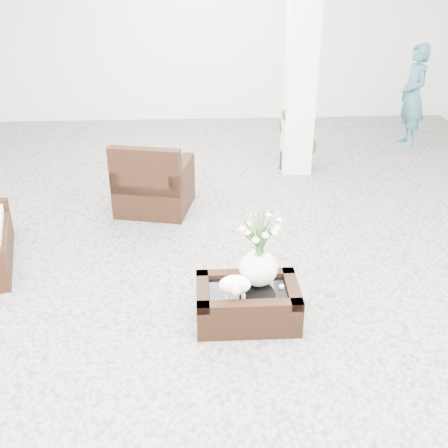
{
  "coord_description": "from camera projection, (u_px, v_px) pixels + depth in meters",
  "views": [
    {
      "loc": [
        -0.25,
        -4.82,
        3.05
      ],
      "look_at": [
        0.0,
        -0.1,
        0.62
      ],
      "focal_mm": 44.67,
      "sensor_mm": 36.0,
      "label": 1
    }
  ],
  "objects": [
    {
      "name": "ground",
      "position": [
        223.0,
        273.0,
        5.69
      ],
      "size": [
        11.0,
        11.0,
        0.0
      ],
      "primitive_type": "plane",
      "color": "gray",
      "rests_on": "ground"
    },
    {
      "name": "column",
      "position": [
        302.0,
        48.0,
        7.43
      ],
      "size": [
        0.4,
        0.4,
        3.5
      ],
      "primitive_type": "cube",
      "color": "white",
      "rests_on": "ground"
    },
    {
      "name": "coffee_table",
      "position": [
        247.0,
        305.0,
        4.94
      ],
      "size": [
        0.9,
        0.6,
        0.31
      ],
      "primitive_type": "cube",
      "color": "black",
      "rests_on": "ground"
    },
    {
      "name": "sheep_figurine",
      "position": [
        235.0,
        287.0,
        4.72
      ],
      "size": [
        0.28,
        0.23,
        0.21
      ],
      "primitive_type": "ellipsoid",
      "color": "white",
      "rests_on": "coffee_table"
    },
    {
      "name": "planter_narcissus",
      "position": [
        259.0,
        244.0,
        4.78
      ],
      "size": [
        0.44,
        0.44,
        0.8
      ],
      "primitive_type": null,
      "color": "white",
      "rests_on": "coffee_table"
    },
    {
      "name": "tealight",
      "position": [
        282.0,
        286.0,
        4.89
      ],
      "size": [
        0.04,
        0.04,
        0.03
      ],
      "primitive_type": "cylinder",
      "color": "white",
      "rests_on": "coffee_table"
    },
    {
      "name": "armchair",
      "position": [
        154.0,
        174.0,
        6.87
      ],
      "size": [
        1.01,
        0.98,
        0.91
      ],
      "primitive_type": "cube",
      "rotation": [
        0.0,
        0.0,
        2.93
      ],
      "color": "black",
      "rests_on": "ground"
    },
    {
      "name": "topiary",
      "position": [
        296.0,
        113.0,
        7.91
      ],
      "size": [
        0.45,
        0.45,
        1.67
      ],
      "primitive_type": null,
      "color": "#243F14",
      "rests_on": "ground"
    },
    {
      "name": "shopper",
      "position": [
        413.0,
        96.0,
        8.89
      ],
      "size": [
        0.41,
        0.6,
        1.62
      ],
      "primitive_type": "imported",
      "rotation": [
        0.0,
        0.0,
        -1.54
      ],
      "color": "#31616D",
      "rests_on": "ground"
    }
  ]
}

